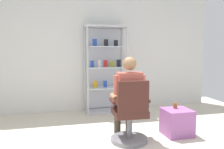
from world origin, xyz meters
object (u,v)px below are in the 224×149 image
object	(u,v)px
display_cabinet_main	(105,69)
storage_crate	(177,122)
seated_shopkeeper	(128,94)
office_chair	(130,117)
tea_glass	(175,106)

from	to	relation	value
display_cabinet_main	storage_crate	size ratio (longest dim) A/B	4.38
seated_shopkeeper	storage_crate	world-z (taller)	seated_shopkeeper
office_chair	seated_shopkeeper	distance (m)	0.36
seated_shopkeeper	tea_glass	bearing A→B (deg)	3.05
display_cabinet_main	office_chair	size ratio (longest dim) A/B	1.98
tea_glass	display_cabinet_main	bearing A→B (deg)	117.10
tea_glass	storage_crate	bearing A→B (deg)	-90.97
office_chair	seated_shopkeeper	bearing A→B (deg)	86.68
office_chair	seated_shopkeeper	size ratio (longest dim) A/B	0.74
office_chair	storage_crate	bearing A→B (deg)	8.92
office_chair	tea_glass	bearing A→B (deg)	13.76
display_cabinet_main	office_chair	xyz separation A→B (m)	(-0.01, -1.84, -0.57)
display_cabinet_main	tea_glass	distance (m)	1.90
office_chair	seated_shopkeeper	world-z (taller)	seated_shopkeeper
storage_crate	tea_glass	xyz separation A→B (m)	(0.00, 0.07, 0.26)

